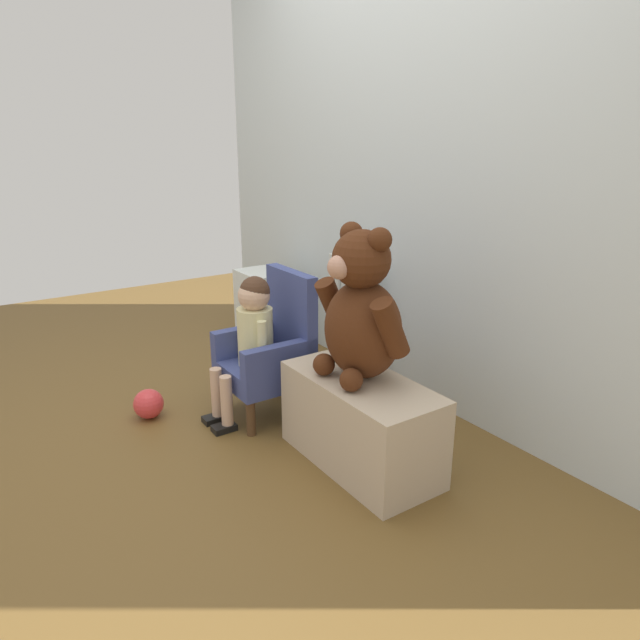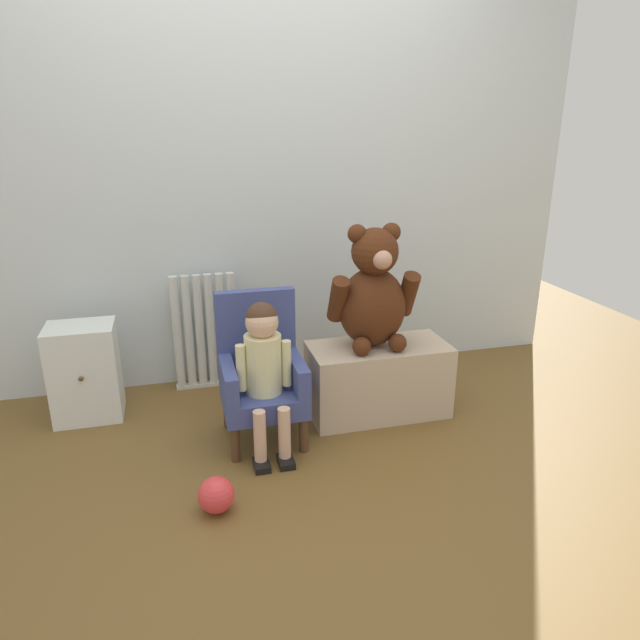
{
  "view_description": "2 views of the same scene",
  "coord_description": "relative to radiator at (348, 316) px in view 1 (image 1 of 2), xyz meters",
  "views": [
    {
      "loc": [
        2.17,
        -0.8,
        1.32
      ],
      "look_at": [
        0.26,
        0.48,
        0.58
      ],
      "focal_mm": 32.0,
      "sensor_mm": 36.0,
      "label": 1
    },
    {
      "loc": [
        -0.49,
        -2.02,
        1.46
      ],
      "look_at": [
        0.17,
        0.45,
        0.57
      ],
      "focal_mm": 32.0,
      "sensor_mm": 36.0,
      "label": 2
    }
  ],
  "objects": [
    {
      "name": "child_figure",
      "position": [
        0.22,
        -0.74,
        0.12
      ],
      "size": [
        0.25,
        0.35,
        0.71
      ],
      "color": "beige",
      "rests_on": "ground_plane"
    },
    {
      "name": "ground_plane",
      "position": [
        0.34,
        -1.08,
        -0.33
      ],
      "size": [
        6.0,
        6.0,
        0.0
      ],
      "primitive_type": "plane",
      "color": "brown"
    },
    {
      "name": "small_dresser",
      "position": [
        -0.63,
        -0.22,
        -0.08
      ],
      "size": [
        0.33,
        0.28,
        0.5
      ],
      "color": "silver",
      "rests_on": "ground_plane"
    },
    {
      "name": "back_wall",
      "position": [
        0.34,
        0.13,
        0.87
      ],
      "size": [
        3.8,
        0.05,
        2.4
      ],
      "primitive_type": "cube",
      "color": "silver",
      "rests_on": "ground_plane"
    },
    {
      "name": "toy_ball",
      "position": [
        -0.06,
        -1.17,
        -0.26
      ],
      "size": [
        0.15,
        0.15,
        0.15
      ],
      "primitive_type": "sphere",
      "color": "#DE393D",
      "rests_on": "ground_plane"
    },
    {
      "name": "radiator",
      "position": [
        0.0,
        0.0,
        0.0
      ],
      "size": [
        0.37,
        0.05,
        0.67
      ],
      "color": "silver",
      "rests_on": "ground_plane"
    },
    {
      "name": "child_armchair",
      "position": [
        0.22,
        -0.62,
        -0.01
      ],
      "size": [
        0.38,
        0.38,
        0.71
      ],
      "color": "#3C4784",
      "rests_on": "ground_plane"
    },
    {
      "name": "large_teddy_bear",
      "position": [
        0.81,
        -0.54,
        0.32
      ],
      "size": [
        0.45,
        0.32,
        0.62
      ],
      "color": "#482310",
      "rests_on": "low_bench"
    },
    {
      "name": "low_bench",
      "position": [
        0.84,
        -0.56,
        -0.14
      ],
      "size": [
        0.72,
        0.34,
        0.38
      ],
      "primitive_type": "cube",
      "color": "#BFAA8E",
      "rests_on": "ground_plane"
    }
  ]
}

